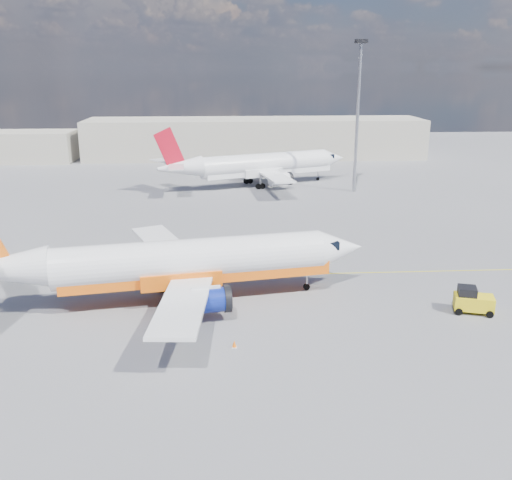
{
  "coord_description": "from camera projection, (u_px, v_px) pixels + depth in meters",
  "views": [
    {
      "loc": [
        -2.24,
        -46.07,
        18.3
      ],
      "look_at": [
        0.75,
        2.58,
        3.5
      ],
      "focal_mm": 40.0,
      "sensor_mm": 36.0,
      "label": 1
    }
  ],
  "objects": [
    {
      "name": "terminal_annex",
      "position": [
        8.0,
        147.0,
        114.7
      ],
      "size": [
        26.0,
        10.0,
        6.0
      ],
      "primitive_type": "cube",
      "color": "beige",
      "rests_on": "ground"
    },
    {
      "name": "traffic_cone",
      "position": [
        234.0,
        344.0,
        38.78
      ],
      "size": [
        0.36,
        0.36,
        0.5
      ],
      "color": "white",
      "rests_on": "ground"
    },
    {
      "name": "floodlight_mast",
      "position": [
        358.0,
        103.0,
        83.81
      ],
      "size": [
        1.62,
        1.62,
        22.14
      ],
      "color": "#9C9DA4",
      "rests_on": "ground"
    },
    {
      "name": "gse_tug",
      "position": [
        472.0,
        301.0,
        44.13
      ],
      "size": [
        3.24,
        2.5,
        2.08
      ],
      "rotation": [
        0.0,
        0.0,
        -0.28
      ],
      "color": "black",
      "rests_on": "ground"
    },
    {
      "name": "main_jet",
      "position": [
        179.0,
        263.0,
        45.56
      ],
      "size": [
        32.87,
        25.52,
        9.92
      ],
      "rotation": [
        0.0,
        0.0,
        0.17
      ],
      "color": "white",
      "rests_on": "ground"
    },
    {
      "name": "terminal_main",
      "position": [
        255.0,
        138.0,
        120.21
      ],
      "size": [
        70.0,
        14.0,
        8.0
      ],
      "primitive_type": "cube",
      "color": "beige",
      "rests_on": "ground"
    },
    {
      "name": "ground",
      "position": [
        249.0,
        287.0,
        49.45
      ],
      "size": [
        240.0,
        240.0,
        0.0
      ],
      "primitive_type": "plane",
      "color": "slate",
      "rests_on": "ground"
    },
    {
      "name": "taxi_line",
      "position": [
        248.0,
        275.0,
        52.31
      ],
      "size": [
        70.0,
        0.15,
        0.01
      ],
      "primitive_type": "cube",
      "color": "yellow",
      "rests_on": "ground"
    },
    {
      "name": "second_jet",
      "position": [
        259.0,
        165.0,
        90.84
      ],
      "size": [
        32.55,
        24.61,
        9.95
      ],
      "rotation": [
        0.0,
        0.0,
        0.37
      ],
      "color": "white",
      "rests_on": "ground"
    }
  ]
}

